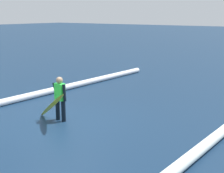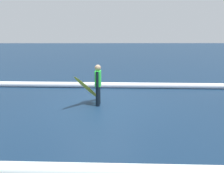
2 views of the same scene
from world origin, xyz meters
The scene contains 5 objects.
ground_plane centered at (0.00, 0.00, 0.00)m, with size 160.61×160.61×0.00m, color #132A46.
surfer centered at (0.00, -0.02, 0.82)m, with size 0.22×0.60×1.47m.
surfboard centered at (0.36, -0.05, 0.60)m, with size 0.93×1.89×1.22m.
wave_crest_foreground centered at (-1.11, -2.97, 0.13)m, with size 0.27×0.27×15.78m, color white.
wave_crest_midground centered at (-1.09, 4.71, 0.14)m, with size 0.28×0.28×21.22m, color white.
Camera 1 is at (7.07, 7.10, 3.46)m, focal length 50.42 mm.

